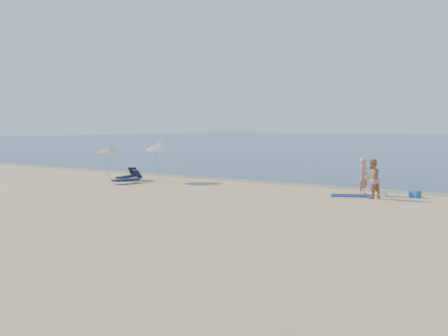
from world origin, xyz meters
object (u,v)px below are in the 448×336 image
object	(u,v)px
person_right	(372,179)
blue_cooler	(415,194)
person_left	(364,176)
umbrella_near	(161,145)

from	to	relation	value
person_right	blue_cooler	size ratio (longest dim) A/B	3.97
person_left	person_right	bearing A→B (deg)	-137.04
person_right	umbrella_near	world-z (taller)	umbrella_near
umbrella_near	person_left	bearing A→B (deg)	13.25
blue_cooler	person_left	bearing A→B (deg)	-145.74
person_left	umbrella_near	size ratio (longest dim) A/B	0.70
person_right	blue_cooler	world-z (taller)	person_right
person_left	umbrella_near	distance (m)	11.92
blue_cooler	umbrella_near	bearing A→B (deg)	-150.56
person_right	umbrella_near	xyz separation A→B (m)	(-12.63, 0.13, 1.23)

